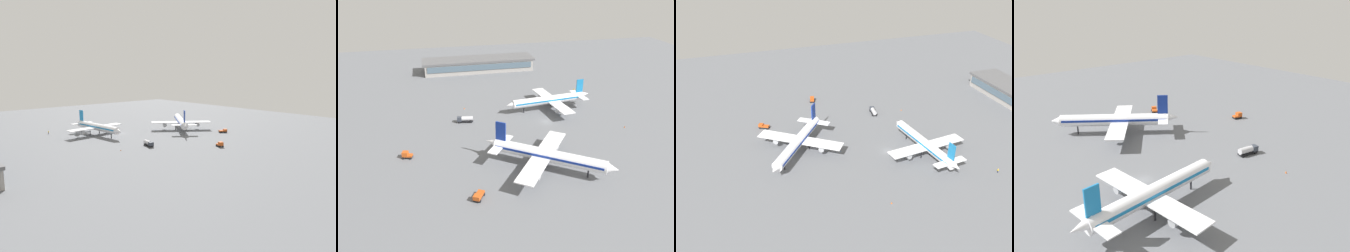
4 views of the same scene
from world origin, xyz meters
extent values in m
plane|color=slate|center=(0.00, 0.00, 0.00)|extent=(288.00, 288.00, 0.00)
cube|color=#4C6070|center=(15.15, -69.80, 4.05)|extent=(59.68, 0.30, 3.24)
cylinder|color=white|center=(10.80, 32.59, 4.69)|extent=(30.89, 24.31, 3.91)
cone|color=white|center=(-4.42, 43.88, 4.69)|extent=(5.35, 5.31, 3.72)
cone|color=white|center=(26.03, 21.31, 5.28)|extent=(5.79, 5.42, 3.13)
cube|color=navy|center=(10.80, 32.59, 4.99)|extent=(29.79, 23.53, 0.70)
cube|color=white|center=(12.23, 31.54, 4.30)|extent=(24.68, 30.52, 0.35)
cylinder|color=#A5A8AD|center=(6.60, 23.94, 2.93)|extent=(4.99, 4.48, 2.15)
cylinder|color=#A5A8AD|center=(17.86, 39.13, 2.93)|extent=(4.99, 4.48, 2.15)
cube|color=white|center=(23.66, 23.07, 5.08)|extent=(10.60, 12.75, 0.28)
cube|color=navy|center=(23.66, 23.07, 9.78)|extent=(2.99, 2.37, 6.26)
cylinder|color=black|center=(0.81, 40.01, 1.37)|extent=(0.47, 0.47, 2.74)
cylinder|color=black|center=(11.23, 28.39, 1.37)|extent=(0.47, 0.47, 2.74)
cylinder|color=black|center=(14.95, 33.41, 1.37)|extent=(0.47, 0.47, 2.74)
cylinder|color=white|center=(-5.27, -12.38, 4.35)|extent=(33.13, 7.36, 3.62)
cone|color=white|center=(12.17, -10.38, 4.35)|extent=(3.99, 3.83, 3.44)
cone|color=white|center=(-22.70, -14.39, 4.89)|extent=(4.83, 3.40, 2.90)
cube|color=#1972B2|center=(-5.27, -12.38, 4.62)|extent=(31.82, 7.28, 0.65)
cube|color=white|center=(-6.91, -12.57, 3.98)|extent=(8.81, 31.68, 0.33)
cylinder|color=#A5A8AD|center=(-7.91, -3.87, 2.72)|extent=(4.48, 2.47, 1.99)
cylinder|color=#A5A8AD|center=(-5.90, -21.27, 2.72)|extent=(4.48, 2.47, 1.99)
cube|color=white|center=(-19.99, -14.08, 4.71)|extent=(4.36, 12.77, 0.26)
cube|color=#1972B2|center=(-19.99, -14.08, 9.05)|extent=(3.18, 0.75, 5.80)
cylinder|color=black|center=(6.18, -11.07, 1.27)|extent=(0.43, 0.43, 2.54)
cylinder|color=black|center=(-8.22, -9.81, 1.27)|extent=(0.43, 0.43, 2.54)
cylinder|color=black|center=(-7.56, -15.56, 1.27)|extent=(0.43, 0.43, 2.54)
cube|color=black|center=(31.75, -7.17, 0.55)|extent=(6.51, 2.80, 0.30)
cube|color=#333842|center=(33.98, -7.50, 1.50)|extent=(2.06, 2.14, 1.60)
cube|color=#3F596B|center=(34.78, -7.62, 1.82)|extent=(0.31, 1.59, 0.90)
cylinder|color=#B7B7BC|center=(30.86, -7.03, 1.60)|extent=(4.72, 2.44, 1.80)
cylinder|color=black|center=(34.07, -6.55, 0.40)|extent=(0.84, 0.41, 0.80)
cylinder|color=black|center=(33.79, -8.43, 0.40)|extent=(0.84, 0.41, 0.80)
cylinder|color=black|center=(29.71, -5.90, 0.40)|extent=(0.84, 0.41, 0.80)
cylinder|color=black|center=(29.43, -7.78, 0.40)|extent=(0.84, 0.41, 0.80)
cube|color=black|center=(34.02, 42.52, 0.55)|extent=(3.84, 4.76, 0.30)
cube|color=#BF4C19|center=(34.67, 43.65, 1.30)|extent=(2.54, 2.51, 1.20)
cube|color=#3F596B|center=(35.07, 44.35, 1.54)|extent=(1.42, 0.86, 0.67)
cube|color=#BF4C19|center=(33.58, 41.74, 1.00)|extent=(2.94, 3.20, 0.60)
cylinder|color=black|center=(33.96, 44.33, 0.40)|extent=(0.66, 0.84, 0.80)
cylinder|color=black|center=(35.61, 43.38, 0.40)|extent=(0.66, 0.84, 0.80)
cylinder|color=black|center=(32.43, 41.66, 0.40)|extent=(0.66, 0.84, 0.80)
cylinder|color=black|center=(34.08, 40.71, 0.40)|extent=(0.66, 0.84, 0.80)
cube|color=black|center=(53.48, 16.20, 0.55)|extent=(3.58, 2.64, 0.30)
cube|color=#BF4C19|center=(54.16, 16.03, 1.50)|extent=(2.22, 2.29, 1.60)
cube|color=#3F596B|center=(54.94, 15.82, 1.82)|extent=(0.48, 1.56, 0.90)
cube|color=#BF4C19|center=(52.61, 16.43, 0.95)|extent=(1.83, 2.19, 0.50)
cylinder|color=black|center=(54.81, 16.84, 0.40)|extent=(0.85, 0.49, 0.80)
cylinder|color=black|center=(54.33, 15.00, 0.40)|extent=(0.85, 0.49, 0.80)
cylinder|color=black|center=(52.64, 17.40, 0.40)|extent=(0.85, 0.49, 0.80)
cylinder|color=black|center=(52.16, 15.57, 0.40)|extent=(0.85, 0.49, 0.80)
cylinder|color=#1E2338|center=(-25.23, -30.87, 0.42)|extent=(0.43, 0.43, 0.85)
cylinder|color=yellow|center=(-25.23, -30.87, 1.15)|extent=(0.51, 0.51, 0.60)
sphere|color=tan|center=(-25.23, -30.87, 1.56)|extent=(0.22, 0.22, 0.22)
cylinder|color=yellow|center=(-25.34, -30.65, 1.15)|extent=(0.10, 0.10, 0.54)
cylinder|color=yellow|center=(-25.12, -31.08, 1.15)|extent=(0.10, 0.10, 0.54)
cone|color=#EA590C|center=(-28.17, 11.67, 0.30)|extent=(0.44, 0.44, 0.60)
cone|color=#EA590C|center=(30.45, -21.02, 0.30)|extent=(0.44, 0.44, 0.60)
camera|label=1|loc=(139.79, -90.31, 33.68)|focal=33.23mm
camera|label=2|loc=(43.84, 117.21, 58.05)|focal=36.41mm
camera|label=3|loc=(-109.15, 55.18, 77.57)|focal=39.76mm
camera|label=4|loc=(-41.80, -64.96, 43.05)|focal=36.99mm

